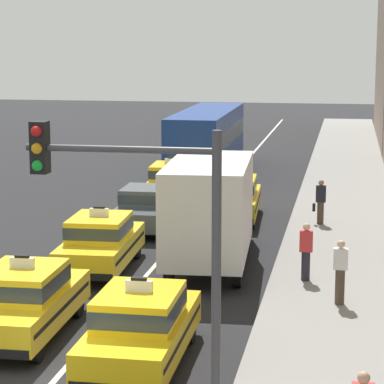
# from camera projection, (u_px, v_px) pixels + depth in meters

# --- Properties ---
(lane_stripe_left_right) EXTENTS (0.14, 80.00, 0.01)m
(lane_stripe_left_right) POSITION_uv_depth(u_px,v_px,m) (207.00, 206.00, 35.35)
(lane_stripe_left_right) COLOR silver
(lane_stripe_left_right) RESTS_ON ground
(sidewalk_curb) EXTENTS (4.00, 90.00, 0.15)m
(sidewalk_curb) POSITION_uv_depth(u_px,v_px,m) (343.00, 236.00, 29.50)
(sidewalk_curb) COLOR gray
(sidewalk_curb) RESTS_ON ground
(taxi_left_nearest) EXTENTS (1.94, 4.61, 1.96)m
(taxi_left_nearest) POSITION_uv_depth(u_px,v_px,m) (25.00, 300.00, 19.58)
(taxi_left_nearest) COLOR black
(taxi_left_nearest) RESTS_ON ground
(taxi_left_second) EXTENTS (2.03, 4.64, 1.96)m
(taxi_left_second) POSITION_uv_depth(u_px,v_px,m) (100.00, 242.00, 25.25)
(taxi_left_second) COLOR black
(taxi_left_second) RESTS_ON ground
(sedan_left_third) EXTENTS (1.89, 4.35, 1.58)m
(sedan_left_third) POSITION_uv_depth(u_px,v_px,m) (146.00, 207.00, 30.68)
(sedan_left_third) COLOR black
(sedan_left_third) RESTS_ON ground
(taxi_left_fourth) EXTENTS (2.05, 4.65, 1.96)m
(taxi_left_fourth) POSITION_uv_depth(u_px,v_px,m) (172.00, 182.00, 35.87)
(taxi_left_fourth) COLOR black
(taxi_left_fourth) RESTS_ON ground
(bus_left_fifth) EXTENTS (2.66, 11.23, 3.22)m
(bus_left_fifth) POSITION_uv_depth(u_px,v_px,m) (207.00, 138.00, 43.99)
(bus_left_fifth) COLOR black
(bus_left_fifth) RESTS_ON ground
(taxi_right_nearest) EXTENTS (1.87, 4.58, 1.96)m
(taxi_right_nearest) POSITION_uv_depth(u_px,v_px,m) (141.00, 326.00, 17.75)
(taxi_right_nearest) COLOR black
(taxi_right_nearest) RESTS_ON ground
(box_truck_right_second) EXTENTS (2.62, 7.08, 3.27)m
(box_truck_right_second) POSITION_uv_depth(u_px,v_px,m) (211.00, 207.00, 25.81)
(box_truck_right_second) COLOR black
(box_truck_right_second) RESTS_ON ground
(taxi_right_third) EXTENTS (2.05, 4.65, 1.96)m
(taxi_right_third) POSITION_uv_depth(u_px,v_px,m) (234.00, 197.00, 32.39)
(taxi_right_third) COLOR black
(taxi_right_third) RESTS_ON ground
(pedestrian_near_crosswalk) EXTENTS (0.47, 0.24, 1.63)m
(pedestrian_near_crosswalk) POSITION_uv_depth(u_px,v_px,m) (320.00, 202.00, 31.03)
(pedestrian_near_crosswalk) COLOR #473828
(pedestrian_near_crosswalk) RESTS_ON sidewalk_curb
(pedestrian_by_storefront) EXTENTS (0.36, 0.24, 1.62)m
(pedestrian_by_storefront) POSITION_uv_depth(u_px,v_px,m) (306.00, 251.00, 23.69)
(pedestrian_by_storefront) COLOR #23232D
(pedestrian_by_storefront) RESTS_ON sidewalk_curb
(pedestrian_trailing) EXTENTS (0.36, 0.24, 1.66)m
(pedestrian_trailing) POSITION_uv_depth(u_px,v_px,m) (340.00, 272.00, 21.52)
(pedestrian_trailing) COLOR #473828
(pedestrian_trailing) RESTS_ON sidewalk_curb
(traffic_light_pole) EXTENTS (2.87, 0.33, 5.58)m
(traffic_light_pole) POSITION_uv_depth(u_px,v_px,m) (150.00, 245.00, 12.35)
(traffic_light_pole) COLOR #47474C
(traffic_light_pole) RESTS_ON ground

